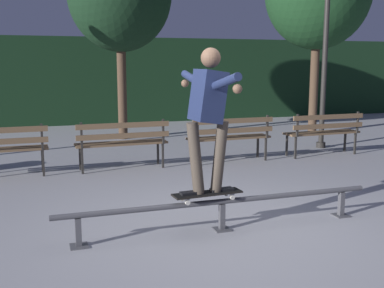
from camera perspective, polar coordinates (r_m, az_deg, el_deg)
ground_plane at (r=5.35m, az=3.67°, el=-10.36°), size 90.00×90.00×0.00m
hedge_backdrop at (r=15.17m, az=-11.19°, el=7.57°), size 24.00×1.20×2.62m
grind_rail at (r=5.27m, az=3.66°, el=-7.53°), size 3.68×0.18×0.36m
skateboard at (r=5.17m, az=1.87°, el=-6.05°), size 0.79×0.26×0.09m
skateboarder at (r=5.00m, az=1.96°, el=4.34°), size 0.63×1.41×1.56m
park_bench_left_center at (r=8.23m, az=-8.44°, el=0.54°), size 1.61×0.46×0.88m
park_bench_right_center at (r=8.80m, az=4.70°, el=1.20°), size 1.61×0.46×0.88m
park_bench_rightmost at (r=9.77m, az=15.74°, el=1.72°), size 1.61×0.46×0.88m
lamp_post_right at (r=10.65m, az=15.93°, el=12.83°), size 0.32×0.32×3.90m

